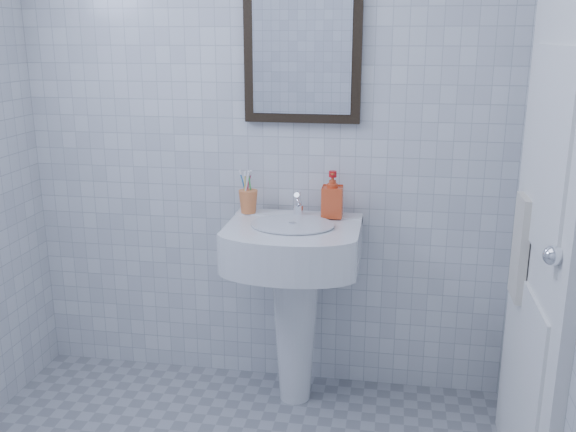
# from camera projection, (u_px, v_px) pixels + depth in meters

# --- Properties ---
(wall_back) EXTENTS (2.20, 0.02, 2.50)m
(wall_back) POSITION_uv_depth(u_px,v_px,m) (263.00, 119.00, 2.82)
(wall_back) COLOR silver
(wall_back) RESTS_ON ground
(washbasin) EXTENTS (0.56, 0.41, 0.86)m
(washbasin) POSITION_uv_depth(u_px,v_px,m) (294.00, 282.00, 2.77)
(washbasin) COLOR white
(washbasin) RESTS_ON ground
(faucet) EXTENTS (0.05, 0.10, 0.11)m
(faucet) POSITION_uv_depth(u_px,v_px,m) (298.00, 205.00, 2.78)
(faucet) COLOR white
(faucet) RESTS_ON washbasin
(toothbrush_cup) EXTENTS (0.09, 0.09, 0.10)m
(toothbrush_cup) POSITION_uv_depth(u_px,v_px,m) (248.00, 202.00, 2.82)
(toothbrush_cup) COLOR orange
(toothbrush_cup) RESTS_ON washbasin
(soap_dispenser) EXTENTS (0.09, 0.09, 0.20)m
(soap_dispenser) POSITION_uv_depth(u_px,v_px,m) (332.00, 194.00, 2.75)
(soap_dispenser) COLOR red
(soap_dispenser) RESTS_ON washbasin
(wall_mirror) EXTENTS (0.50, 0.04, 0.62)m
(wall_mirror) POSITION_uv_depth(u_px,v_px,m) (302.00, 49.00, 2.69)
(wall_mirror) COLOR black
(wall_mirror) RESTS_ON wall_back
(bathroom_door) EXTENTS (0.04, 0.80, 2.00)m
(bathroom_door) POSITION_uv_depth(u_px,v_px,m) (545.00, 227.00, 2.10)
(bathroom_door) COLOR silver
(bathroom_door) RESTS_ON ground
(towel_ring) EXTENTS (0.01, 0.18, 0.18)m
(towel_ring) POSITION_uv_depth(u_px,v_px,m) (531.00, 200.00, 2.24)
(towel_ring) COLOR white
(towel_ring) RESTS_ON wall_right
(hand_towel) EXTENTS (0.03, 0.16, 0.38)m
(hand_towel) POSITION_uv_depth(u_px,v_px,m) (520.00, 248.00, 2.30)
(hand_towel) COLOR silver
(hand_towel) RESTS_ON towel_ring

